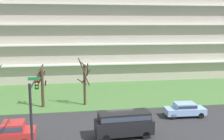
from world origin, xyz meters
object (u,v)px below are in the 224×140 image
at_px(tree_left, 42,86).
at_px(sedan_blue_center_left, 185,109).
at_px(tree_center, 85,82).
at_px(pickup_red_center_right, 6,133).
at_px(van_black_near_left, 124,122).
at_px(traffic_signal_mast, 33,106).

xyz_separation_m(tree_left, sedan_blue_center_left, (15.87, -6.06, -1.88)).
bearing_deg(tree_center, pickup_red_center_right, -124.94).
relative_size(tree_left, van_black_near_left, 1.01).
bearing_deg(tree_left, pickup_red_center_right, -101.74).
distance_m(sedan_blue_center_left, traffic_signal_mast, 17.38).
bearing_deg(tree_left, van_black_near_left, -52.64).
distance_m(van_black_near_left, traffic_signal_mast, 8.56).
xyz_separation_m(van_black_near_left, pickup_red_center_right, (-10.26, 0.00, -0.38)).
bearing_deg(sedan_blue_center_left, tree_center, -27.53).
relative_size(tree_center, traffic_signal_mast, 0.98).
relative_size(tree_left, traffic_signal_mast, 0.86).
bearing_deg(tree_left, tree_center, 0.21).
height_order(tree_left, van_black_near_left, tree_left).
relative_size(tree_center, sedan_blue_center_left, 1.36).
bearing_deg(tree_center, traffic_signal_mast, -108.55).
relative_size(sedan_blue_center_left, pickup_red_center_right, 0.82).
bearing_deg(pickup_red_center_right, tree_left, 77.16).
distance_m(tree_center, van_black_near_left, 11.09).
bearing_deg(traffic_signal_mast, van_black_near_left, 22.54).
bearing_deg(sedan_blue_center_left, pickup_red_center_right, 16.11).
relative_size(sedan_blue_center_left, traffic_signal_mast, 0.72).
bearing_deg(traffic_signal_mast, tree_center, 71.45).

